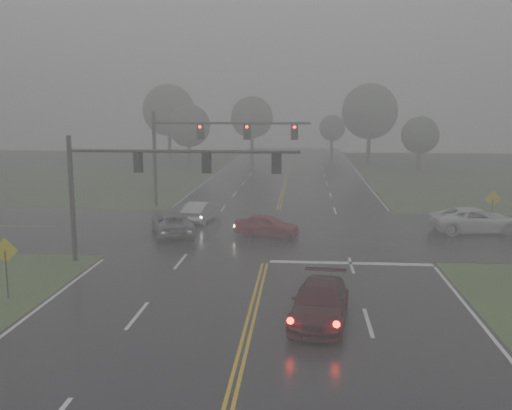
# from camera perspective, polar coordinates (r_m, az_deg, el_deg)

# --- Properties ---
(ground) EXTENTS (180.00, 180.00, 0.00)m
(ground) POSITION_cam_1_polar(r_m,az_deg,el_deg) (17.10, -2.48, -18.61)
(ground) COLOR #2C461E
(ground) RESTS_ON ground
(main_road) EXTENTS (18.00, 160.00, 0.02)m
(main_road) POSITION_cam_1_polar(r_m,az_deg,el_deg) (35.91, 1.54, -3.32)
(main_road) COLOR black
(main_road) RESTS_ON ground
(cross_street) EXTENTS (120.00, 14.00, 0.02)m
(cross_street) POSITION_cam_1_polar(r_m,az_deg,el_deg) (37.86, 1.71, -2.64)
(cross_street) COLOR black
(cross_street) RESTS_ON ground
(stop_bar) EXTENTS (8.50, 0.50, 0.01)m
(stop_bar) POSITION_cam_1_polar(r_m,az_deg,el_deg) (30.53, 9.44, -5.81)
(stop_bar) COLOR silver
(stop_bar) RESTS_ON ground
(sedan_maroon) EXTENTS (2.66, 5.25, 1.46)m
(sedan_maroon) POSITION_cam_1_polar(r_m,az_deg,el_deg) (22.51, 6.39, -11.45)
(sedan_maroon) COLOR #33090D
(sedan_maroon) RESTS_ON ground
(sedan_red) EXTENTS (4.39, 2.55, 1.40)m
(sedan_red) POSITION_cam_1_polar(r_m,az_deg,el_deg) (36.39, 1.12, -3.15)
(sedan_red) COLOR maroon
(sedan_red) RESTS_ON ground
(sedan_silver) EXTENTS (2.27, 4.59, 1.45)m
(sedan_silver) POSITION_cam_1_polar(r_m,az_deg,el_deg) (41.28, -5.52, -1.64)
(sedan_silver) COLOR #AFB1B7
(sedan_silver) RESTS_ON ground
(car_grey) EXTENTS (3.95, 5.65, 1.43)m
(car_grey) POSITION_cam_1_polar(r_m,az_deg,el_deg) (37.33, -8.37, -2.92)
(car_grey) COLOR #575B5F
(car_grey) RESTS_ON ground
(pickup_white) EXTENTS (6.11, 3.36, 1.62)m
(pickup_white) POSITION_cam_1_polar(r_m,az_deg,el_deg) (40.12, 21.05, -2.59)
(pickup_white) COLOR silver
(pickup_white) RESTS_ON ground
(signal_gantry_near) EXTENTS (12.11, 0.29, 6.69)m
(signal_gantry_near) POSITION_cam_1_polar(r_m,az_deg,el_deg) (30.16, -11.50, 3.04)
(signal_gantry_near) COLOR black
(signal_gantry_near) RESTS_ON ground
(signal_gantry_far) EXTENTS (12.82, 0.39, 7.78)m
(signal_gantry_far) POSITION_cam_1_polar(r_m,az_deg,el_deg) (46.60, -5.47, 6.40)
(signal_gantry_far) COLOR black
(signal_gantry_far) RESTS_ON ground
(sign_diamond_west) EXTENTS (1.11, 0.11, 2.68)m
(sign_diamond_west) POSITION_cam_1_polar(r_m,az_deg,el_deg) (26.54, -23.76, -4.86)
(sign_diamond_west) COLOR black
(sign_diamond_west) RESTS_ON ground
(sign_diamond_east) EXTENTS (1.08, 0.22, 2.62)m
(sign_diamond_east) POSITION_cam_1_polar(r_m,az_deg,el_deg) (41.35, 22.58, 0.16)
(sign_diamond_east) COLOR black
(sign_diamond_east) RESTS_ON ground
(tree_nw_a) EXTENTS (5.81, 5.81, 8.53)m
(tree_nw_a) POSITION_cam_1_polar(r_m,az_deg,el_deg) (79.02, -6.72, 7.86)
(tree_nw_a) COLOR #2E251E
(tree_nw_a) RESTS_ON ground
(tree_ne_a) EXTENTS (7.80, 7.80, 11.46)m
(tree_ne_a) POSITION_cam_1_polar(r_m,az_deg,el_deg) (82.36, 11.31, 9.16)
(tree_ne_a) COLOR #2E251E
(tree_ne_a) RESTS_ON ground
(tree_n_mid) EXTENTS (6.76, 6.76, 9.93)m
(tree_n_mid) POSITION_cam_1_polar(r_m,az_deg,el_deg) (92.34, -0.41, 8.76)
(tree_n_mid) COLOR #2E251E
(tree_n_mid) RESTS_ON ground
(tree_e_near) EXTENTS (4.78, 4.78, 7.01)m
(tree_e_near) POSITION_cam_1_polar(r_m,az_deg,el_deg) (75.85, 16.08, 6.71)
(tree_e_near) COLOR #2E251E
(tree_e_near) RESTS_ON ground
(tree_nw_b) EXTENTS (7.93, 7.93, 11.64)m
(tree_nw_b) POSITION_cam_1_polar(r_m,az_deg,el_deg) (89.39, -8.72, 9.35)
(tree_nw_b) COLOR #2E251E
(tree_nw_b) RESTS_ON ground
(tree_n_far) EXTENTS (4.66, 4.66, 6.85)m
(tree_n_far) POSITION_cam_1_polar(r_m,az_deg,el_deg) (102.59, 7.63, 7.64)
(tree_n_far) COLOR #2E251E
(tree_n_far) RESTS_ON ground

